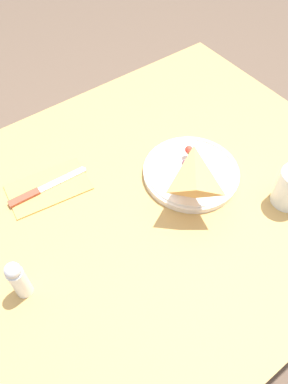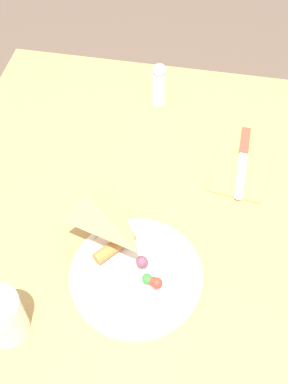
% 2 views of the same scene
% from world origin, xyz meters
% --- Properties ---
extents(ground_plane, '(6.00, 6.00, 0.00)m').
position_xyz_m(ground_plane, '(0.00, 0.00, 0.00)').
color(ground_plane, brown).
extents(dining_table, '(1.04, 0.89, 0.74)m').
position_xyz_m(dining_table, '(0.00, 0.00, 0.63)').
color(dining_table, tan).
rests_on(dining_table, ground_plane).
extents(plate_pizza, '(0.24, 0.24, 0.05)m').
position_xyz_m(plate_pizza, '(0.09, 0.00, 0.75)').
color(plate_pizza, silver).
rests_on(plate_pizza, dining_table).
extents(milk_glass, '(0.08, 0.08, 0.10)m').
position_xyz_m(milk_glass, '(0.23, -0.20, 0.79)').
color(milk_glass, white).
rests_on(milk_glass, dining_table).
extents(napkin_folded, '(0.21, 0.14, 0.00)m').
position_xyz_m(napkin_folded, '(-0.22, 0.18, 0.74)').
color(napkin_folded, '#E59E4C').
rests_on(napkin_folded, dining_table).
extents(butter_knife, '(0.21, 0.03, 0.01)m').
position_xyz_m(butter_knife, '(-0.23, 0.18, 0.74)').
color(butter_knife, '#99422D').
rests_on(butter_knife, napkin_folded).
extents(salt_shaker, '(0.03, 0.03, 0.11)m').
position_xyz_m(salt_shaker, '(-0.38, -0.04, 0.79)').
color(salt_shaker, white).
rests_on(salt_shaker, dining_table).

